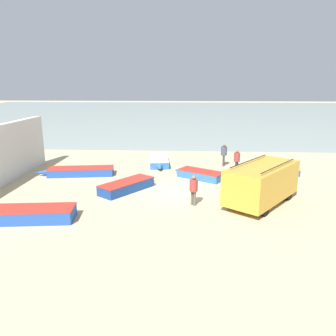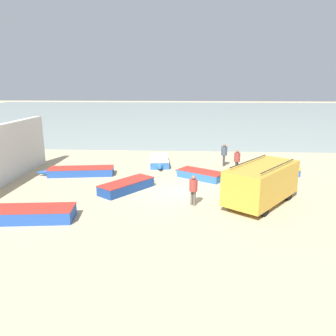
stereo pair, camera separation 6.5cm
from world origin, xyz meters
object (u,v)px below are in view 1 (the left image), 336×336
Objects in this scene: fishing_rowboat_0 at (129,185)px; fisherman_0 at (237,159)px; fisherman_1 at (194,188)px; parked_van at (262,182)px; fisherman_2 at (224,153)px; fishing_rowboat_2 at (79,171)px; fishing_rowboat_4 at (199,174)px; fishing_rowboat_3 at (159,161)px; fishing_rowboat_1 at (286,167)px; fishing_rowboat_5 at (22,214)px.

fisherman_0 is (7.06, 4.57, 0.68)m from fishing_rowboat_0.
fisherman_1 is at bearing -83.81° from fishing_rowboat_0.
parked_van is 2.93× the size of fisherman_2.
parked_van is 0.94× the size of fishing_rowboat_2.
fisherman_0 reaches higher than fishing_rowboat_4.
fisherman_1 is 0.93× the size of fisherman_2.
parked_van is at bearing -77.79° from fisherman_2.
fisherman_2 is at bearing 81.90° from fishing_rowboat_3.
fishing_rowboat_2 is (-14.87, -2.21, 0.03)m from fishing_rowboat_1.
fishing_rowboat_1 is 0.74× the size of fishing_rowboat_5.
parked_van is 8.15m from fisherman_2.
fishing_rowboat_4 is 3.32m from fisherman_0.
parked_van is at bearing -66.23° from fishing_rowboat_0.
fishing_rowboat_5 reaches higher than fishing_rowboat_2.
fishing_rowboat_2 is (-4.05, 3.06, -0.03)m from fishing_rowboat_0.
fishing_rowboat_2 is at bearing 89.79° from fishing_rowboat_0.
fishing_rowboat_0 is at bearing -85.87° from fisherman_1.
fishing_rowboat_3 is (5.33, 3.38, 0.00)m from fishing_rowboat_2.
parked_van is 1.42× the size of fishing_rowboat_4.
fishing_rowboat_0 is 8.44m from fisherman_0.
fishing_rowboat_2 is at bearing 105.04° from parked_van.
parked_van is 1.27× the size of fishing_rowboat_1.
fishing_rowboat_1 is at bearing -152.81° from fishing_rowboat_5.
fishing_rowboat_0 reaches higher than fishing_rowboat_4.
fisherman_1 is at bearing 150.69° from fishing_rowboat_1.
fisherman_2 is (-4.50, 1.06, 0.80)m from fishing_rowboat_1.
fisherman_1 reaches higher than fishing_rowboat_4.
fishing_rowboat_2 is 1.25× the size of fishing_rowboat_3.
fishing_rowboat_2 reaches higher than fishing_rowboat_1.
fisherman_0 is at bearing -20.23° from fishing_rowboat_0.
fishing_rowboat_0 is 0.90× the size of fishing_rowboat_3.
fishing_rowboat_5 reaches higher than fishing_rowboat_0.
parked_van is 3.15× the size of fisherman_1.
fisherman_1 is at bearing -169.46° from fishing_rowboat_5.
fishing_rowboat_0 reaches higher than fishing_rowboat_1.
fisherman_0 reaches higher than fishing_rowboat_2.
fisherman_2 is at bearing -86.67° from fishing_rowboat_4.
fishing_rowboat_2 is at bearing 44.69° from fisherman_0.
fishing_rowboat_5 is at bearing -38.14° from fisherman_1.
fisherman_0 is at bearing 41.30° from parked_van.
fishing_rowboat_0 is 5.16m from fishing_rowboat_4.
fisherman_1 is (2.56, -8.72, 0.70)m from fishing_rowboat_3.
fishing_rowboat_4 is (3.05, -3.62, -0.01)m from fishing_rowboat_3.
fisherman_2 is (2.48, 8.61, 0.07)m from fisherman_1.
fisherman_0 is at bearing 65.21° from fishing_rowboat_3.
fishing_rowboat_3 is 5.11m from fisherman_2.
fishing_rowboat_0 is at bearing -18.00° from fishing_rowboat_3.
fishing_rowboat_1 is at bearing -132.37° from fisherman_0.
fishing_rowboat_5 is (-4.19, -4.74, 0.01)m from fishing_rowboat_0.
fishing_rowboat_2 is at bearing -89.28° from fisherman_1.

